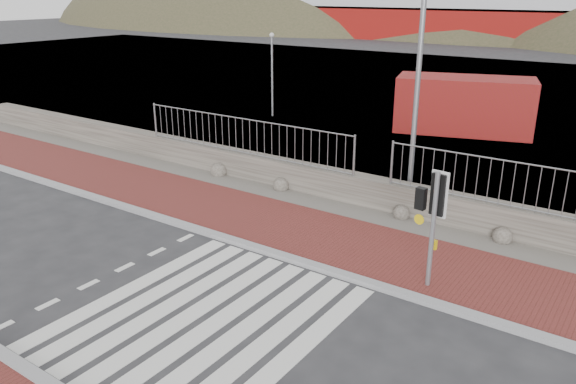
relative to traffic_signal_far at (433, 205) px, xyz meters
The scene contains 11 objects.
ground 5.17m from the traffic_signal_far, 130.78° to the right, with size 220.00×220.00×0.00m, color #28282B.
sidewalk_far 3.76m from the traffic_signal_far, 164.54° to the left, with size 40.00×3.00×0.08m, color maroon.
kerb_far 3.71m from the traffic_signal_far, 168.58° to the right, with size 40.00×0.25×0.12m, color gray.
zebra_crossing 5.17m from the traffic_signal_far, 130.78° to the right, with size 4.62×5.60×0.01m.
gravel_strip 4.65m from the traffic_signal_far, 137.55° to the left, with size 40.00×1.50×0.06m, color #59544C.
stone_wall 5.04m from the traffic_signal_far, 130.52° to the left, with size 40.00×0.60×0.90m, color #4B463E.
railing 4.71m from the traffic_signal_far, 131.70° to the left, with size 18.07×0.07×1.22m.
quay 24.54m from the traffic_signal_far, 97.36° to the left, with size 120.00×40.00×0.50m, color #4C4C4F.
traffic_signal_far is the anchor object (origin of this frame).
streetlight 5.79m from the traffic_signal_far, 115.95° to the left, with size 1.78×0.69×8.57m.
shipping_container 15.01m from the traffic_signal_far, 105.73° to the left, with size 5.89×2.45×2.45m, color maroon.
Camera 1 is at (6.82, -6.95, 6.12)m, focal length 35.00 mm.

